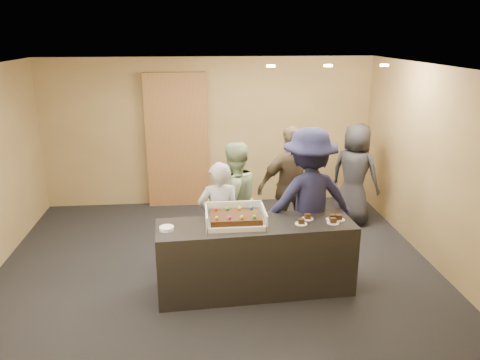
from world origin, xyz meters
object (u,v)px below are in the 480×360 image
Objects in this scene: plate_stack at (167,228)px; person_sage_man at (234,201)px; cake_box at (235,220)px; person_server_grey at (219,219)px; sheet_cake at (235,217)px; person_dark_suit at (355,174)px; storage_cabinet at (177,141)px; serving_counter at (255,257)px; person_navy_man at (308,201)px; person_brown_extra at (292,187)px.

person_sage_man is (0.87, 1.05, -0.08)m from plate_stack.
cake_box is 0.46× the size of person_server_grey.
person_sage_man is (0.06, 0.96, -0.15)m from sheet_cake.
storage_cabinet is at bearing 21.82° from person_dark_suit.
serving_counter is 1.55× the size of person_server_grey.
person_sage_man is 0.86× the size of person_navy_man.
serving_counter is 1.06m from person_sage_man.
serving_counter is 0.56m from cake_box.
serving_counter is at bearing 49.39° from person_brown_extra.
sheet_cake is at bearing -90.96° from cake_box.
storage_cabinet is at bearing 104.03° from cake_box.
person_dark_suit is (1.22, 0.75, -0.06)m from person_brown_extra.
sheet_cake is 0.33× the size of person_brown_extra.
person_dark_suit is at bearing -151.89° from person_server_grey.
cake_box is 1.59m from person_brown_extra.
sheet_cake reaches higher than plate_stack.
sheet_cake is (0.79, -3.19, -0.22)m from storage_cabinet.
cake_box is at bearing 16.44° from person_navy_man.
person_brown_extra is at bearing -94.23° from person_navy_man.
person_server_grey is at bearing 125.67° from serving_counter.
plate_stack is at bearing -171.92° from cake_box.
plate_stack is 1.91m from person_navy_man.
person_navy_man is at bearing 17.38° from plate_stack.
person_navy_man is (1.18, -0.03, 0.21)m from person_server_grey.
serving_counter is at bearing 89.52° from person_dark_suit.
person_brown_extra is at bearing 169.59° from person_sage_man.
person_sage_man is (-0.19, 0.96, 0.39)m from serving_counter.
plate_stack is 0.09× the size of person_brown_extra.
storage_cabinet is at bearing 103.91° from sheet_cake.
person_dark_suit is at bearing -134.55° from person_navy_man.
person_navy_man is at bearing 173.32° from person_server_grey.
person_sage_man is at bearing -121.54° from person_server_grey.
person_navy_man is 1.16× the size of person_dark_suit.
cake_box is 4.17× the size of plate_stack.
sheet_cake is 3.57× the size of plate_stack.
person_brown_extra is (0.90, 0.34, 0.07)m from person_sage_man.
storage_cabinet is at bearing -59.29° from person_brown_extra.
person_sage_man is (0.05, 0.94, -0.10)m from cake_box.
person_dark_suit is (1.93, 2.05, 0.40)m from serving_counter.
person_sage_man is (0.84, -2.22, -0.38)m from storage_cabinet.
person_sage_man is at bearing 50.33° from plate_stack.
person_sage_man is at bearing -69.21° from storage_cabinet.
sheet_cake is 0.36× the size of person_sage_man.
serving_counter is 3.94× the size of sheet_cake.
person_brown_extra is at bearing 58.14° from serving_counter.
cake_box reaches higher than sheet_cake.
person_sage_man is 0.99× the size of person_dark_suit.
storage_cabinet is 4.01× the size of sheet_cake.
storage_cabinet reaches higher than person_navy_man.
person_sage_man is at bearing -34.68° from person_navy_man.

